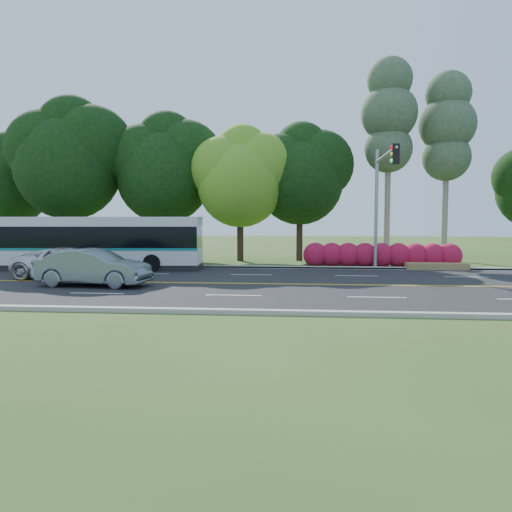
# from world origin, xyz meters

# --- Properties ---
(ground) EXTENTS (120.00, 120.00, 0.00)m
(ground) POSITION_xyz_m (0.00, 0.00, 0.00)
(ground) COLOR #2C4517
(ground) RESTS_ON ground
(road) EXTENTS (60.00, 14.00, 0.02)m
(road) POSITION_xyz_m (0.00, 0.00, 0.01)
(road) COLOR black
(road) RESTS_ON ground
(curb_north) EXTENTS (60.00, 0.30, 0.15)m
(curb_north) POSITION_xyz_m (0.00, 7.15, 0.07)
(curb_north) COLOR #ABA79A
(curb_north) RESTS_ON ground
(curb_south) EXTENTS (60.00, 0.30, 0.15)m
(curb_south) POSITION_xyz_m (0.00, -7.15, 0.07)
(curb_south) COLOR #ABA79A
(curb_south) RESTS_ON ground
(grass_verge) EXTENTS (60.00, 4.00, 0.10)m
(grass_verge) POSITION_xyz_m (0.00, 9.00, 0.05)
(grass_verge) COLOR #2C4517
(grass_verge) RESTS_ON ground
(lane_markings) EXTENTS (57.60, 13.82, 0.00)m
(lane_markings) POSITION_xyz_m (-0.09, 0.00, 0.02)
(lane_markings) COLOR gold
(lane_markings) RESTS_ON road
(tree_row) EXTENTS (44.70, 9.10, 13.84)m
(tree_row) POSITION_xyz_m (-5.15, 12.13, 6.73)
(tree_row) COLOR black
(tree_row) RESTS_ON ground
(bougainvillea_hedge) EXTENTS (9.50, 2.25, 1.50)m
(bougainvillea_hedge) POSITION_xyz_m (7.18, 8.15, 0.72)
(bougainvillea_hedge) COLOR maroon
(bougainvillea_hedge) RESTS_ON ground
(traffic_signal) EXTENTS (0.42, 6.10, 7.00)m
(traffic_signal) POSITION_xyz_m (6.49, 5.40, 4.67)
(traffic_signal) COLOR gray
(traffic_signal) RESTS_ON ground
(transit_bus) EXTENTS (11.86, 3.44, 3.06)m
(transit_bus) POSITION_xyz_m (-9.56, 5.41, 1.54)
(transit_bus) COLOR silver
(transit_bus) RESTS_ON road
(sedan) EXTENTS (5.13, 2.22, 1.64)m
(sedan) POSITION_xyz_m (-6.99, -1.48, 0.84)
(sedan) COLOR slate
(sedan) RESTS_ON road
(suv) EXTENTS (5.68, 2.93, 1.53)m
(suv) POSITION_xyz_m (-9.27, 1.09, 0.79)
(suv) COLOR silver
(suv) RESTS_ON road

